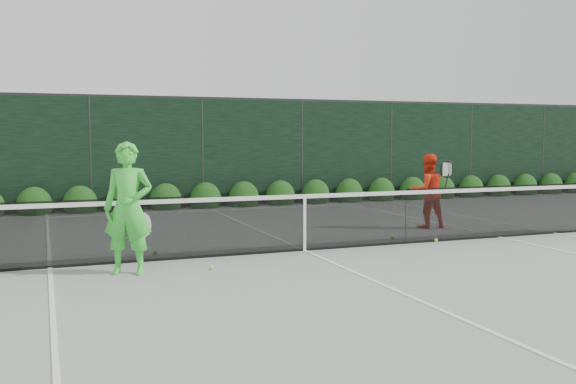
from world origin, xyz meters
name	(u,v)px	position (x,y,z in m)	size (l,w,h in m)	color
ground	(304,251)	(0.00, 0.00, 0.00)	(80.00, 80.00, 0.00)	gray
tennis_net	(303,220)	(-0.02, 0.00, 0.53)	(12.90, 0.10, 1.07)	#11331F
player_woman	(128,208)	(-3.05, -0.80, 0.95)	(0.81, 0.67, 1.90)	#41D93F
player_man	(427,191)	(3.52, 1.63, 0.80)	(0.91, 0.67, 1.59)	red
court_lines	(304,251)	(0.00, 0.00, 0.01)	(11.03, 23.83, 0.01)	white
windscreen_fence	(384,171)	(0.00, -2.71, 1.51)	(32.00, 21.07, 3.06)	black
hedge_row	(206,199)	(0.00, 7.15, 0.23)	(31.66, 0.65, 0.94)	#12330E
tennis_balls	(308,248)	(0.09, 0.03, 0.03)	(5.18, 1.63, 0.07)	#C8EA34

